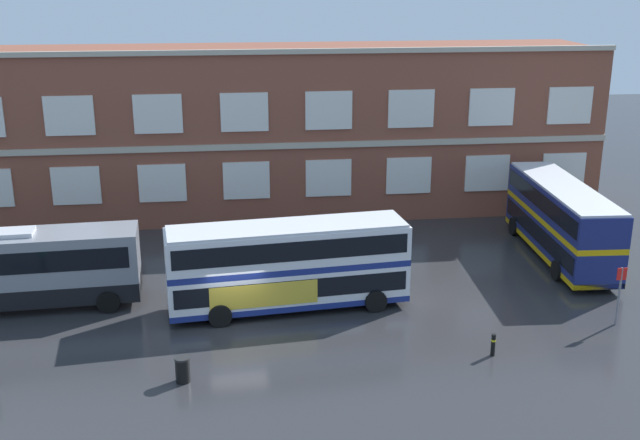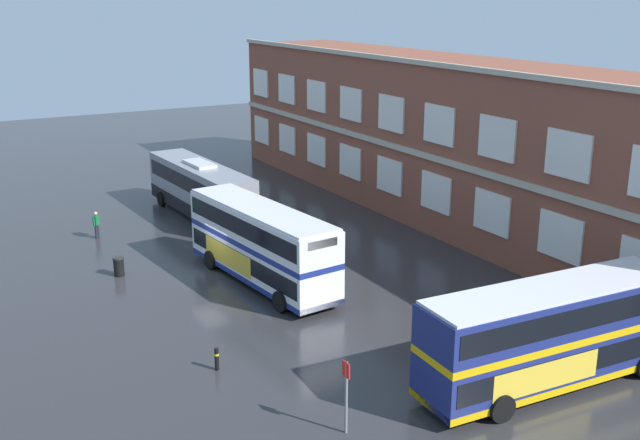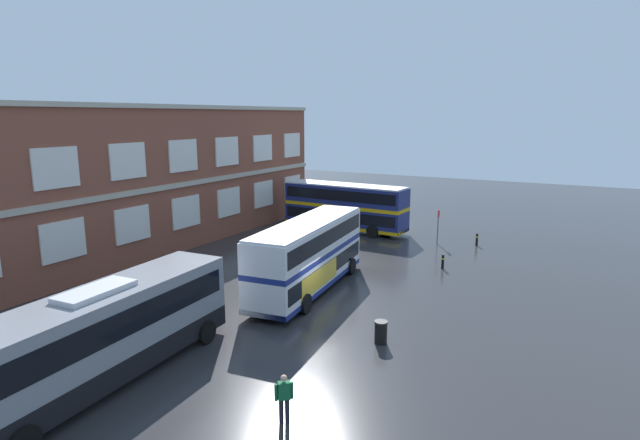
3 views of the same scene
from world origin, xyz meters
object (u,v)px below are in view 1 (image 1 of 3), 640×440
at_px(touring_coach, 6,270).
at_px(double_decker_middle, 561,220).
at_px(bus_stand_flag, 620,290).
at_px(safety_bollard_east, 493,345).
at_px(station_litter_bin, 183,369).
at_px(double_decker_near, 288,265).

bearing_deg(touring_coach, double_decker_middle, 7.12).
relative_size(bus_stand_flag, safety_bollard_east, 2.84).
bearing_deg(station_litter_bin, bus_stand_flag, 8.47).
relative_size(double_decker_near, double_decker_middle, 1.01).
distance_m(double_decker_near, safety_bollard_east, 9.88).
bearing_deg(bus_stand_flag, double_decker_near, 166.25).
bearing_deg(touring_coach, double_decker_near, -6.70).
bearing_deg(safety_bollard_east, double_decker_middle, 55.54).
xyz_separation_m(bus_stand_flag, station_litter_bin, (-18.88, -2.81, -1.12)).
xyz_separation_m(double_decker_near, bus_stand_flag, (14.32, -3.50, -0.51)).
height_order(bus_stand_flag, station_litter_bin, bus_stand_flag).
bearing_deg(double_decker_middle, station_litter_bin, -150.22).
bearing_deg(double_decker_near, station_litter_bin, -125.83).
relative_size(touring_coach, safety_bollard_east, 12.77).
bearing_deg(double_decker_middle, double_decker_near, -161.76).
height_order(touring_coach, station_litter_bin, touring_coach).
xyz_separation_m(double_decker_near, double_decker_middle, (15.26, 5.03, 0.00)).
xyz_separation_m(double_decker_near, station_litter_bin, (-4.56, -6.31, -1.63)).
distance_m(touring_coach, station_litter_bin, 11.51).
distance_m(touring_coach, bus_stand_flag, 27.66).
relative_size(station_litter_bin, safety_bollard_east, 1.08).
xyz_separation_m(double_decker_middle, bus_stand_flag, (-0.94, -8.53, -0.51)).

